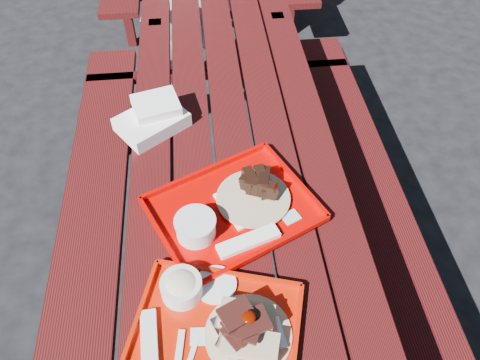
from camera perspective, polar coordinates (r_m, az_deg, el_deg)
The scene contains 5 objects.
ground at distance 2.26m, azimuth -0.40°, elevation -10.81°, with size 60.00×60.00×0.00m, color black.
picnic_table_near at distance 1.80m, azimuth -0.49°, elevation -1.83°, with size 1.41×2.40×0.75m.
near_tray at distance 1.29m, azimuth -2.78°, elevation -16.49°, with size 0.51×0.44×0.14m.
far_tray at distance 1.48m, azimuth -1.00°, elevation -3.71°, with size 0.61×0.55×0.08m.
white_cloth at distance 1.79m, azimuth -10.55°, elevation 7.51°, with size 0.30×0.28×0.10m.
Camera 1 is at (-0.10, -1.13, 1.96)m, focal length 35.00 mm.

